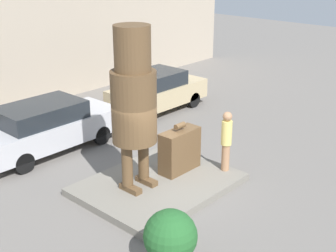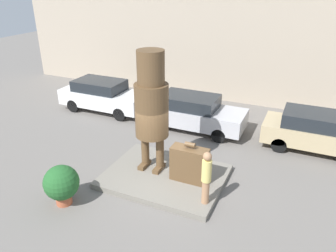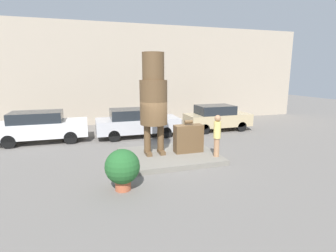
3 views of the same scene
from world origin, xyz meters
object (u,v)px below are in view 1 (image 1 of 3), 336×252
(statue_figure, at_px, (134,97))
(tourist, at_px, (226,139))
(parked_car_silver, at_px, (47,126))
(planter_pot, at_px, (170,238))
(parked_car_tan, at_px, (157,90))
(giant_suitcase, at_px, (180,150))

(statue_figure, distance_m, tourist, 3.12)
(parked_car_silver, distance_m, planter_pot, 7.21)
(statue_figure, xyz_separation_m, parked_car_silver, (0.01, 4.14, -1.87))
(parked_car_tan, bearing_deg, statue_figure, -140.93)
(tourist, height_order, parked_car_silver, tourist)
(parked_car_silver, relative_size, planter_pot, 3.54)
(giant_suitcase, height_order, tourist, tourist)
(giant_suitcase, height_order, planter_pot, giant_suitcase)
(tourist, distance_m, planter_pot, 4.52)
(planter_pot, bearing_deg, tourist, 21.54)
(parked_car_silver, distance_m, parked_car_tan, 5.30)
(parked_car_silver, bearing_deg, planter_pot, -104.15)
(parked_car_silver, xyz_separation_m, parked_car_tan, (5.30, 0.17, -0.01))
(giant_suitcase, bearing_deg, tourist, -46.90)
(tourist, bearing_deg, giant_suitcase, 133.10)
(statue_figure, distance_m, parked_car_silver, 4.54)
(giant_suitcase, relative_size, planter_pot, 1.08)
(statue_figure, relative_size, planter_pot, 3.21)
(parked_car_silver, bearing_deg, statue_figure, -90.10)
(giant_suitcase, distance_m, planter_pot, 4.20)
(statue_figure, xyz_separation_m, planter_pot, (-1.75, -2.85, -1.98))
(giant_suitcase, xyz_separation_m, planter_pot, (-3.28, -2.62, -0.07))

